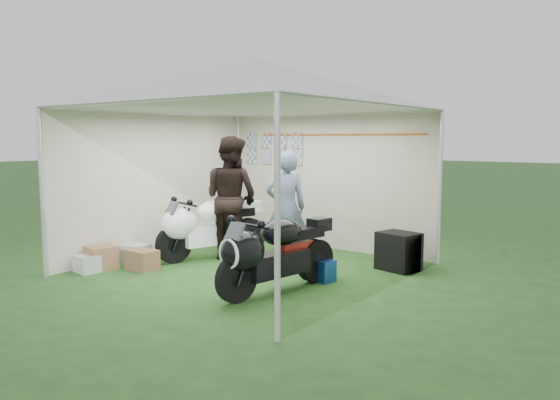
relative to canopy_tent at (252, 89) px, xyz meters
The scene contains 12 objects.
ground 2.58m from the canopy_tent, 89.22° to the right, with size 80.00×80.00×0.00m, color #22461B.
canopy_tent is the anchor object (origin of this frame).
motorcycle_white 2.29m from the canopy_tent, behind, with size 0.82×1.87×0.95m.
motorcycle_black 2.41m from the canopy_tent, 39.16° to the right, with size 0.61×1.89×0.94m.
paddock_stand 2.68m from the canopy_tent, ahead, with size 0.39×0.24×0.29m, color #1A49AD.
person_dark_jacket 1.81m from the canopy_tent, 154.09° to the left, with size 0.93×0.73×1.92m, color black.
person_blue_jacket 1.83m from the canopy_tent, 75.13° to the left, with size 0.62×0.41×1.70m, color slate.
equipment_box 3.12m from the canopy_tent, 35.92° to the left, with size 0.55×0.44×0.55m, color black.
crate_0 3.09m from the canopy_tent, 157.83° to the right, with size 0.40×0.31×0.27m, color #B2B6BA.
crate_1 3.26m from the canopy_tent, 142.94° to the right, with size 0.38×0.38×0.34m, color #8A6242.
crate_2 3.39m from the canopy_tent, 138.38° to the right, with size 0.33×0.27×0.24m, color #B5B8BE.
crate_3 2.91m from the canopy_tent, 141.90° to the right, with size 0.43×0.31×0.29m, color brown.
Camera 1 is at (4.98, -5.90, 1.89)m, focal length 35.00 mm.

